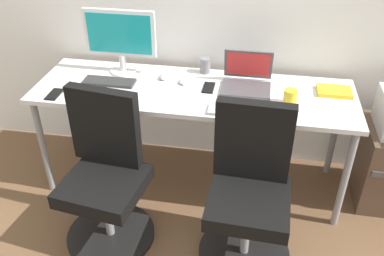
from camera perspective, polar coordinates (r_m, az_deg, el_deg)
The scene contains 15 objects.
ground_plane at distance 3.11m, azimuth 0.16°, elevation -7.01°, with size 5.28×5.28×0.00m, color brown.
desk at distance 2.72m, azimuth 0.18°, elevation 4.10°, with size 2.05×0.64×0.75m.
office_chair_left at distance 2.52m, azimuth -11.63°, elevation -6.59°, with size 0.54×0.54×0.94m.
office_chair_right at distance 2.38m, azimuth 7.75°, elevation -8.88°, with size 0.54×0.54×0.94m.
desktop_monitor at distance 2.86m, azimuth -9.74°, elevation 12.09°, with size 0.48×0.18×0.43m.
open_laptop at distance 2.72m, azimuth 7.44°, elevation 6.63°, with size 0.31×0.28×0.22m.
keyboard_by_monitor at distance 2.82m, azimuth -11.20°, elevation 6.19°, with size 0.34×0.12×0.02m, color #2D2D2D.
keyboard_by_laptop at distance 2.45m, azimuth 6.18°, elevation 2.26°, with size 0.34×0.12×0.02m, color #B7B7B7.
mouse_by_monitor at distance 2.76m, azimuth -1.10°, elevation 6.43°, with size 0.06×0.10×0.03m, color silver.
mouse_by_laptop at distance 2.83m, azimuth -3.85°, elevation 7.01°, with size 0.06×0.10×0.03m, color #B7B7B7.
coffee_mug at distance 2.58m, azimuth 13.21°, elevation 4.13°, with size 0.08×0.08×0.09m, color yellow.
pen_cup at distance 2.89m, azimuth 1.80°, elevation 8.48°, with size 0.07×0.07×0.10m, color slate.
phone_near_laptop at distance 2.70m, azimuth 2.28°, elevation 5.51°, with size 0.07×0.14×0.01m, color black.
phone_near_monitor at distance 2.76m, azimuth -18.20°, elevation 4.38°, with size 0.07×0.14×0.01m, color black.
notebook at distance 2.79m, azimuth 18.77°, elevation 4.75°, with size 0.21×0.15×0.03m, color yellow.
Camera 1 is at (0.40, -2.34, 2.01)m, focal length 39.26 mm.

